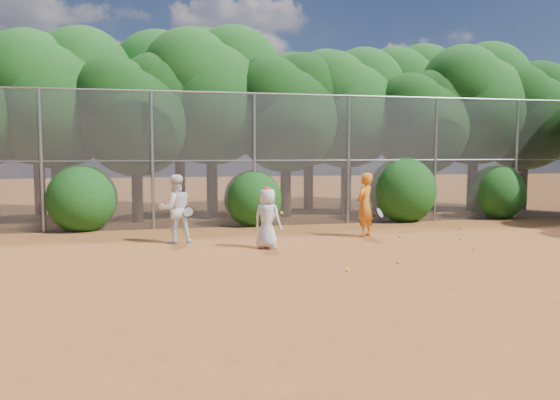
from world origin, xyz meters
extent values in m
plane|color=brown|center=(0.00, 0.00, 0.00)|extent=(80.00, 80.00, 0.00)
cylinder|color=gray|center=(-7.00, 6.00, 2.00)|extent=(0.09, 0.09, 4.00)
cylinder|color=gray|center=(-4.00, 6.00, 2.00)|extent=(0.09, 0.09, 4.00)
cylinder|color=gray|center=(-1.00, 6.00, 2.00)|extent=(0.09, 0.09, 4.00)
cylinder|color=gray|center=(2.00, 6.00, 2.00)|extent=(0.09, 0.09, 4.00)
cylinder|color=gray|center=(5.00, 6.00, 2.00)|extent=(0.09, 0.09, 4.00)
cylinder|color=gray|center=(8.00, 6.00, 2.00)|extent=(0.09, 0.09, 4.00)
cylinder|color=gray|center=(0.00, 6.00, 4.00)|extent=(20.00, 0.05, 0.05)
cylinder|color=gray|center=(0.00, 6.00, 2.00)|extent=(20.00, 0.04, 0.04)
cube|color=slate|center=(0.00, 6.00, 2.00)|extent=(20.00, 0.02, 4.00)
cylinder|color=black|center=(-7.00, 8.50, 1.26)|extent=(0.38, 0.38, 2.52)
sphere|color=#124511|center=(-7.00, 8.50, 3.73)|extent=(4.03, 4.03, 4.03)
sphere|color=#124511|center=(-6.19, 8.90, 4.74)|extent=(3.23, 3.23, 3.23)
sphere|color=#124511|center=(-7.71, 8.20, 4.54)|extent=(3.02, 3.02, 3.02)
cylinder|color=black|center=(-4.50, 7.80, 1.08)|extent=(0.36, 0.36, 2.17)
sphere|color=black|center=(-4.50, 7.80, 3.21)|extent=(3.47, 3.47, 3.47)
sphere|color=black|center=(-3.81, 8.15, 4.08)|extent=(2.78, 2.78, 2.78)
sphere|color=black|center=(-5.11, 7.54, 3.91)|extent=(2.60, 2.60, 2.60)
cylinder|color=black|center=(-2.00, 8.80, 1.33)|extent=(0.39, 0.39, 2.66)
sphere|color=#124511|center=(-2.00, 8.80, 3.94)|extent=(4.26, 4.26, 4.26)
sphere|color=#124511|center=(-1.15, 9.23, 5.00)|extent=(3.40, 3.40, 3.40)
sphere|color=#124511|center=(-2.74, 8.48, 4.79)|extent=(3.19, 3.19, 3.19)
cylinder|color=black|center=(0.50, 8.20, 1.14)|extent=(0.37, 0.37, 2.27)
sphere|color=black|center=(0.50, 8.20, 3.37)|extent=(3.64, 3.64, 3.64)
sphere|color=black|center=(1.23, 8.56, 4.28)|extent=(2.91, 2.91, 2.91)
sphere|color=black|center=(-0.14, 7.93, 4.10)|extent=(2.73, 2.73, 2.73)
cylinder|color=black|center=(3.00, 9.00, 1.22)|extent=(0.38, 0.38, 2.45)
sphere|color=#124511|center=(3.00, 9.00, 3.63)|extent=(3.92, 3.92, 3.92)
sphere|color=#124511|center=(3.78, 9.39, 4.61)|extent=(3.14, 3.14, 3.14)
sphere|color=#124511|center=(2.31, 8.71, 4.41)|extent=(2.94, 2.94, 2.94)
cylinder|color=black|center=(5.50, 8.00, 1.05)|extent=(0.36, 0.36, 2.10)
sphere|color=black|center=(5.50, 8.00, 3.11)|extent=(3.36, 3.36, 3.36)
sphere|color=black|center=(6.17, 8.34, 3.95)|extent=(2.69, 2.69, 2.69)
sphere|color=black|center=(4.91, 7.75, 3.78)|extent=(2.52, 2.52, 2.52)
cylinder|color=black|center=(8.00, 8.60, 1.29)|extent=(0.39, 0.39, 2.59)
sphere|color=#124511|center=(8.00, 8.60, 3.83)|extent=(4.14, 4.14, 4.14)
sphere|color=#124511|center=(8.83, 9.01, 4.87)|extent=(3.32, 3.32, 3.32)
sphere|color=#124511|center=(7.27, 8.29, 4.66)|extent=(3.11, 3.11, 3.11)
cylinder|color=black|center=(10.00, 8.30, 1.15)|extent=(0.37, 0.37, 2.31)
sphere|color=black|center=(10.00, 8.30, 3.42)|extent=(3.70, 3.70, 3.70)
sphere|color=black|center=(10.74, 8.67, 4.34)|extent=(2.96, 2.96, 2.96)
sphere|color=black|center=(9.35, 8.02, 4.16)|extent=(2.77, 2.77, 2.77)
cylinder|color=black|center=(-8.00, 10.80, 1.31)|extent=(0.39, 0.39, 2.62)
sphere|color=#124511|center=(-8.00, 10.80, 3.88)|extent=(4.20, 4.20, 4.20)
sphere|color=#124511|center=(-7.16, 11.22, 4.94)|extent=(3.36, 3.36, 3.36)
sphere|color=#124511|center=(-8.73, 10.49, 4.72)|extent=(3.15, 3.15, 3.15)
cylinder|color=black|center=(-3.00, 11.00, 1.40)|extent=(0.40, 0.40, 2.80)
sphere|color=#124511|center=(-3.00, 11.00, 4.14)|extent=(4.48, 4.48, 4.48)
sphere|color=#124511|center=(-2.10, 11.45, 5.26)|extent=(3.58, 3.58, 3.58)
sphere|color=#124511|center=(-3.78, 10.66, 5.04)|extent=(3.36, 3.36, 3.36)
cylinder|color=black|center=(2.00, 10.60, 1.26)|extent=(0.38, 0.38, 2.52)
sphere|color=#124511|center=(2.00, 10.60, 3.73)|extent=(4.03, 4.03, 4.03)
sphere|color=#124511|center=(2.81, 11.00, 4.74)|extent=(3.23, 3.23, 3.23)
sphere|color=#124511|center=(1.29, 10.30, 4.54)|extent=(3.02, 3.02, 3.02)
cylinder|color=black|center=(6.50, 11.20, 1.36)|extent=(0.40, 0.40, 2.73)
sphere|color=#124511|center=(6.50, 11.20, 4.04)|extent=(4.37, 4.37, 4.37)
sphere|color=#124511|center=(7.37, 11.64, 5.13)|extent=(3.49, 3.49, 3.49)
sphere|color=#124511|center=(5.74, 10.87, 4.91)|extent=(3.28, 3.28, 3.28)
sphere|color=#124511|center=(-6.00, 6.30, 1.00)|extent=(2.00, 2.00, 2.00)
sphere|color=#124511|center=(-1.00, 6.30, 0.90)|extent=(1.80, 1.80, 1.80)
sphere|color=#124511|center=(4.00, 6.30, 1.10)|extent=(2.20, 2.20, 2.20)
sphere|color=#124511|center=(7.50, 6.30, 0.95)|extent=(1.90, 1.90, 1.90)
imported|color=orange|center=(1.49, 3.31, 0.85)|extent=(0.73, 0.72, 1.70)
torus|color=black|center=(1.84, 3.11, 0.65)|extent=(0.33, 0.33, 0.28)
cylinder|color=black|center=(1.71, 3.25, 0.55)|extent=(0.20, 0.21, 0.16)
imported|color=white|center=(-1.38, 2.16, 0.71)|extent=(0.82, 0.80, 1.42)
ellipsoid|color=red|center=(-1.38, 2.16, 1.38)|extent=(0.22, 0.22, 0.13)
sphere|color=yellow|center=(-1.08, 1.96, 0.85)|extent=(0.07, 0.07, 0.07)
imported|color=white|center=(-3.45, 3.40, 0.85)|extent=(0.95, 0.82, 1.70)
torus|color=black|center=(-3.15, 3.10, 0.80)|extent=(0.35, 0.28, 0.28)
cylinder|color=black|center=(-3.07, 3.28, 0.69)|extent=(0.14, 0.25, 0.16)
sphere|color=yellow|center=(3.74, 2.32, 0.03)|extent=(0.07, 0.07, 0.07)
sphere|color=yellow|center=(2.36, 2.99, 0.03)|extent=(0.07, 0.07, 0.07)
sphere|color=yellow|center=(0.84, -0.19, 0.03)|extent=(0.07, 0.07, 0.07)
sphere|color=yellow|center=(3.21, 0.86, 0.03)|extent=(0.07, 0.07, 0.07)
sphere|color=yellow|center=(-0.42, -0.65, 0.03)|extent=(0.07, 0.07, 0.07)
sphere|color=yellow|center=(4.76, 3.95, 0.03)|extent=(0.07, 0.07, 0.07)
camera|label=1|loc=(-3.90, -10.25, 2.24)|focal=35.00mm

